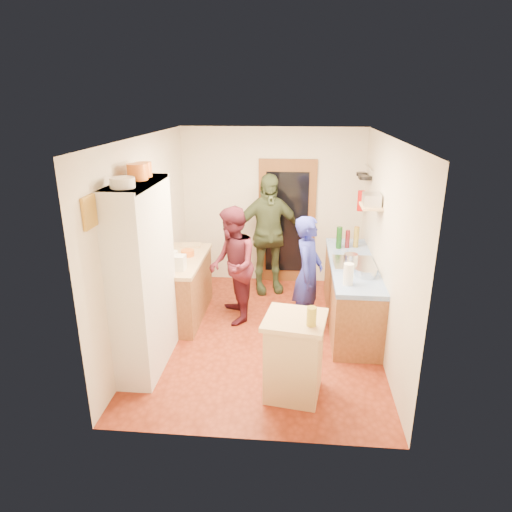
# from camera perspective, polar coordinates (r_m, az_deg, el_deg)

# --- Properties ---
(floor) EXTENTS (3.00, 4.00, 0.02)m
(floor) POSITION_cam_1_polar(r_m,az_deg,el_deg) (6.27, 0.83, -9.88)
(floor) COLOR maroon
(floor) RESTS_ON ground
(ceiling) EXTENTS (3.00, 4.00, 0.02)m
(ceiling) POSITION_cam_1_polar(r_m,az_deg,el_deg) (5.49, 0.97, 14.74)
(ceiling) COLOR silver
(ceiling) RESTS_ON ground
(wall_back) EXTENTS (3.00, 0.02, 2.60)m
(wall_back) POSITION_cam_1_polar(r_m,az_deg,el_deg) (7.68, 2.04, 6.16)
(wall_back) COLOR beige
(wall_back) RESTS_ON ground
(wall_front) EXTENTS (3.00, 0.02, 2.60)m
(wall_front) POSITION_cam_1_polar(r_m,az_deg,el_deg) (3.89, -1.38, -7.43)
(wall_front) COLOR beige
(wall_front) RESTS_ON ground
(wall_left) EXTENTS (0.02, 4.00, 2.60)m
(wall_left) POSITION_cam_1_polar(r_m,az_deg,el_deg) (6.04, -13.54, 1.96)
(wall_left) COLOR beige
(wall_left) RESTS_ON ground
(wall_right) EXTENTS (0.02, 4.00, 2.60)m
(wall_right) POSITION_cam_1_polar(r_m,az_deg,el_deg) (5.83, 15.85, 1.13)
(wall_right) COLOR beige
(wall_right) RESTS_ON ground
(door_frame) EXTENTS (0.95, 0.06, 2.10)m
(door_frame) POSITION_cam_1_polar(r_m,az_deg,el_deg) (7.69, 3.87, 4.23)
(door_frame) COLOR brown
(door_frame) RESTS_ON ground
(door_glass) EXTENTS (0.70, 0.02, 1.70)m
(door_glass) POSITION_cam_1_polar(r_m,az_deg,el_deg) (7.66, 3.86, 4.16)
(door_glass) COLOR black
(door_glass) RESTS_ON door_frame
(hutch_body) EXTENTS (0.40, 1.20, 2.20)m
(hutch_body) POSITION_cam_1_polar(r_m,az_deg,el_deg) (5.33, -13.89, -2.72)
(hutch_body) COLOR silver
(hutch_body) RESTS_ON ground
(hutch_top_shelf) EXTENTS (0.40, 1.14, 0.04)m
(hutch_top_shelf) POSITION_cam_1_polar(r_m,az_deg,el_deg) (5.03, -14.88, 8.75)
(hutch_top_shelf) COLOR silver
(hutch_top_shelf) RESTS_ON hutch_body
(plate_stack) EXTENTS (0.24, 0.24, 0.10)m
(plate_stack) POSITION_cam_1_polar(r_m,az_deg,el_deg) (4.70, -16.36, 8.79)
(plate_stack) COLOR white
(plate_stack) RESTS_ON hutch_top_shelf
(orange_pot_a) EXTENTS (0.22, 0.22, 0.17)m
(orange_pot_a) POSITION_cam_1_polar(r_m,az_deg,el_deg) (5.11, -14.61, 10.14)
(orange_pot_a) COLOR orange
(orange_pot_a) RESTS_ON hutch_top_shelf
(orange_pot_b) EXTENTS (0.18, 0.18, 0.16)m
(orange_pot_b) POSITION_cam_1_polar(r_m,az_deg,el_deg) (5.30, -13.87, 10.45)
(orange_pot_b) COLOR orange
(orange_pot_b) RESTS_ON hutch_top_shelf
(left_counter_base) EXTENTS (0.60, 1.40, 0.85)m
(left_counter_base) POSITION_cam_1_polar(r_m,az_deg,el_deg) (6.66, -9.22, -4.14)
(left_counter_base) COLOR #986037
(left_counter_base) RESTS_ON ground
(left_counter_top) EXTENTS (0.64, 1.44, 0.05)m
(left_counter_top) POSITION_cam_1_polar(r_m,az_deg,el_deg) (6.50, -9.43, -0.49)
(left_counter_top) COLOR tan
(left_counter_top) RESTS_ON left_counter_base
(toaster) EXTENTS (0.26, 0.18, 0.19)m
(toaster) POSITION_cam_1_polar(r_m,az_deg,el_deg) (6.05, -10.04, -0.81)
(toaster) COLOR white
(toaster) RESTS_ON left_counter_top
(kettle) EXTENTS (0.18, 0.18, 0.17)m
(kettle) POSITION_cam_1_polar(r_m,az_deg,el_deg) (6.28, -10.39, -0.16)
(kettle) COLOR white
(kettle) RESTS_ON left_counter_top
(orange_bowl) EXTENTS (0.22, 0.22, 0.09)m
(orange_bowl) POSITION_cam_1_polar(r_m,az_deg,el_deg) (6.56, -8.54, 0.38)
(orange_bowl) COLOR orange
(orange_bowl) RESTS_ON left_counter_top
(chopping_board) EXTENTS (0.33, 0.26, 0.02)m
(chopping_board) POSITION_cam_1_polar(r_m,az_deg,el_deg) (7.00, -8.15, 1.37)
(chopping_board) COLOR tan
(chopping_board) RESTS_ON left_counter_top
(right_counter_base) EXTENTS (0.60, 2.20, 0.84)m
(right_counter_base) POSITION_cam_1_polar(r_m,az_deg,el_deg) (6.56, 11.74, -4.73)
(right_counter_base) COLOR #986037
(right_counter_base) RESTS_ON ground
(right_counter_top) EXTENTS (0.62, 2.22, 0.06)m
(right_counter_top) POSITION_cam_1_polar(r_m,az_deg,el_deg) (6.39, 12.01, -1.04)
(right_counter_top) COLOR blue
(right_counter_top) RESTS_ON right_counter_base
(hob) EXTENTS (0.55, 0.58, 0.04)m
(hob) POSITION_cam_1_polar(r_m,az_deg,el_deg) (6.29, 12.14, -0.91)
(hob) COLOR silver
(hob) RESTS_ON right_counter_top
(pot_on_hob) EXTENTS (0.19, 0.19, 0.12)m
(pot_on_hob) POSITION_cam_1_polar(r_m,az_deg,el_deg) (6.23, 11.76, -0.28)
(pot_on_hob) COLOR silver
(pot_on_hob) RESTS_ON hob
(bottle_a) EXTENTS (0.09, 0.09, 0.33)m
(bottle_a) POSITION_cam_1_polar(r_m,az_deg,el_deg) (6.88, 10.35, 2.27)
(bottle_a) COLOR #143F14
(bottle_a) RESTS_ON right_counter_top
(bottle_b) EXTENTS (0.09, 0.09, 0.27)m
(bottle_b) POSITION_cam_1_polar(r_m,az_deg,el_deg) (6.95, 11.37, 2.11)
(bottle_b) COLOR #591419
(bottle_b) RESTS_ON right_counter_top
(bottle_c) EXTENTS (0.09, 0.09, 0.32)m
(bottle_c) POSITION_cam_1_polar(r_m,az_deg,el_deg) (6.99, 12.41, 2.33)
(bottle_c) COLOR olive
(bottle_c) RESTS_ON right_counter_top
(paper_towel) EXTENTS (0.13, 0.13, 0.27)m
(paper_towel) POSITION_cam_1_polar(r_m,az_deg,el_deg) (5.58, 11.47, -2.24)
(paper_towel) COLOR white
(paper_towel) RESTS_ON right_counter_top
(mixing_bowl) EXTENTS (0.32, 0.32, 0.10)m
(mixing_bowl) POSITION_cam_1_polar(r_m,az_deg,el_deg) (5.91, 13.56, -2.03)
(mixing_bowl) COLOR silver
(mixing_bowl) RESTS_ON right_counter_top
(island_base) EXTENTS (0.63, 0.63, 0.86)m
(island_base) POSITION_cam_1_polar(r_m,az_deg,el_deg) (4.95, 4.76, -12.66)
(island_base) COLOR tan
(island_base) RESTS_ON ground
(island_top) EXTENTS (0.71, 0.71, 0.05)m
(island_top) POSITION_cam_1_polar(r_m,az_deg,el_deg) (4.73, 4.91, -7.97)
(island_top) COLOR tan
(island_top) RESTS_ON island_base
(cutting_board) EXTENTS (0.39, 0.33, 0.02)m
(cutting_board) POSITION_cam_1_polar(r_m,az_deg,el_deg) (4.78, 4.42, -7.54)
(cutting_board) COLOR white
(cutting_board) RESTS_ON island_top
(oil_jar) EXTENTS (0.11, 0.11, 0.20)m
(oil_jar) POSITION_cam_1_polar(r_m,az_deg,el_deg) (4.55, 6.96, -7.50)
(oil_jar) COLOR #AD9E2D
(oil_jar) RESTS_ON island_top
(pan_rail) EXTENTS (0.02, 0.65, 0.02)m
(pan_rail) POSITION_cam_1_polar(r_m,az_deg,el_deg) (7.13, 13.89, 10.73)
(pan_rail) COLOR silver
(pan_rail) RESTS_ON wall_right
(pan_hang_a) EXTENTS (0.18, 0.18, 0.05)m
(pan_hang_a) POSITION_cam_1_polar(r_m,az_deg,el_deg) (6.97, 13.51, 9.49)
(pan_hang_a) COLOR black
(pan_hang_a) RESTS_ON pan_rail
(pan_hang_b) EXTENTS (0.16, 0.16, 0.05)m
(pan_hang_b) POSITION_cam_1_polar(r_m,az_deg,el_deg) (7.17, 13.29, 9.61)
(pan_hang_b) COLOR black
(pan_hang_b) RESTS_ON pan_rail
(pan_hang_c) EXTENTS (0.17, 0.17, 0.05)m
(pan_hang_c) POSITION_cam_1_polar(r_m,az_deg,el_deg) (7.36, 13.09, 9.95)
(pan_hang_c) COLOR black
(pan_hang_c) RESTS_ON pan_rail
(wall_shelf) EXTENTS (0.26, 0.42, 0.03)m
(wall_shelf) POSITION_cam_1_polar(r_m,az_deg,el_deg) (6.13, 14.19, 6.04)
(wall_shelf) COLOR tan
(wall_shelf) RESTS_ON wall_right
(radio) EXTENTS (0.23, 0.31, 0.15)m
(radio) POSITION_cam_1_polar(r_m,az_deg,el_deg) (6.12, 14.25, 6.86)
(radio) COLOR silver
(radio) RESTS_ON wall_shelf
(ext_bracket) EXTENTS (0.06, 0.10, 0.04)m
(ext_bracket) POSITION_cam_1_polar(r_m,az_deg,el_deg) (7.41, 13.41, 6.35)
(ext_bracket) COLOR black
(ext_bracket) RESTS_ON wall_right
(fire_extinguisher) EXTENTS (0.11, 0.11, 0.32)m
(fire_extinguisher) POSITION_cam_1_polar(r_m,az_deg,el_deg) (7.39, 12.98, 6.74)
(fire_extinguisher) COLOR red
(fire_extinguisher) RESTS_ON wall_right
(picture_frame) EXTENTS (0.03, 0.25, 0.30)m
(picture_frame) POSITION_cam_1_polar(r_m,az_deg,el_deg) (4.45, -20.12, 5.18)
(picture_frame) COLOR gold
(picture_frame) RESTS_ON wall_left
(person_hob) EXTENTS (0.51, 0.65, 1.59)m
(person_hob) POSITION_cam_1_polar(r_m,az_deg,el_deg) (6.13, 6.75, -2.37)
(person_hob) COLOR navy
(person_hob) RESTS_ON ground
(person_left) EXTENTS (0.82, 0.94, 1.66)m
(person_left) POSITION_cam_1_polar(r_m,az_deg,el_deg) (6.38, -2.75, -1.07)
(person_left) COLOR #491723
(person_left) RESTS_ON ground
(person_back) EXTENTS (1.23, 0.80, 1.94)m
(person_back) POSITION_cam_1_polar(r_m,az_deg,el_deg) (7.28, 1.56, 2.74)
(person_back) COLOR #333D25
(person_back) RESTS_ON ground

